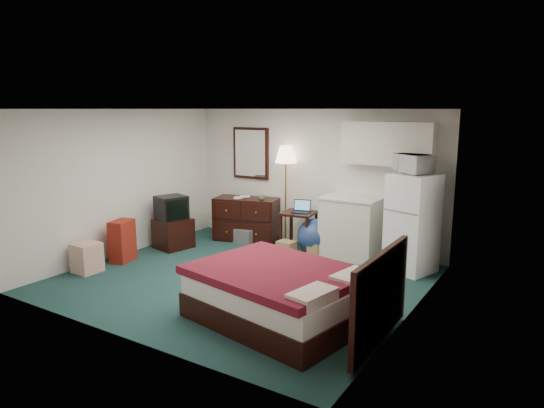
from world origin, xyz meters
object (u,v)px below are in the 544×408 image
Objects in this scene: kitchen_counter at (351,228)px; bed at (280,295)px; desk at (299,231)px; fridge at (412,223)px; suitcase at (122,241)px; dresser at (247,219)px; tv_stand at (173,233)px; floor_lamp at (286,195)px.

kitchen_counter reaches higher than bed.
fridge is at bearing -9.77° from desk.
bed is at bearing -73.19° from desk.
fridge is at bearing 11.17° from suitcase.
bed is at bearing -63.53° from dresser.
tv_stand is (-4.05, -1.01, -0.50)m from fridge.
fridge is at bearing -8.03° from floor_lamp.
tv_stand is at bearing -139.26° from floor_lamp.
kitchen_counter is at bearing 106.22° from bed.
kitchen_counter is (0.95, 0.14, 0.16)m from desk.
suitcase is at bearing -143.48° from desk.
bed is 3.45m from suitcase.
floor_lamp reaches higher than suitcase.
desk is at bearing -163.73° from fridge.
floor_lamp reaches higher than dresser.
kitchen_counter is 2.84m from bed.
floor_lamp is 0.94× the size of bed.
desk reaches higher than tv_stand.
floor_lamp is at bearing 52.74° from tv_stand.
dresser is at bearing 168.42° from desk.
kitchen_counter is 0.52× the size of bed.
tv_stand is (-3.24, 1.60, -0.04)m from bed.
floor_lamp is at bearing 129.91° from bed.
fridge is 0.78× the size of bed.
floor_lamp is at bearing -169.70° from fridge.
fridge is at bearing -10.49° from kitchen_counter.
dresser reaches higher than tv_stand.
kitchen_counter reaches higher than desk.
fridge is 4.70m from suitcase.
desk is 2.29m from tv_stand.
floor_lamp is 1.45m from kitchen_counter.
suitcase reaches higher than bed.
fridge reaches higher than dresser.
kitchen_counter is 0.66× the size of fridge.
bed reaches higher than tv_stand.
suitcase is at bearing -86.87° from tv_stand.
fridge is (2.48, -0.35, -0.15)m from floor_lamp.
kitchen_counter is 1.46× the size of suitcase.
fridge is 4.21m from tv_stand.
fridge is at bearing -17.45° from dresser.
desk is 0.97m from kitchen_counter.
kitchen_counter is (2.14, 0.05, 0.09)m from dresser.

